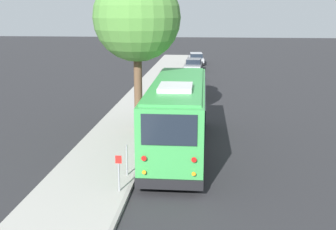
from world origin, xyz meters
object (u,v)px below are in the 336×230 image
object	(u,v)px
parked_sedan_gray	(194,65)
parked_sedan_silver	(196,59)
parked_sedan_tan	(185,89)
sign_post_far	(127,160)
shuttle_bus	(178,113)
street_tree	(137,12)
parked_sedan_white	(192,76)
sign_post_near	(119,173)

from	to	relation	value
parked_sedan_gray	parked_sedan_silver	bearing A→B (deg)	2.12
parked_sedan_tan	sign_post_far	world-z (taller)	sign_post_far
shuttle_bus	parked_sedan_tan	xyz separation A→B (m)	(12.46, 0.35, -1.23)
street_tree	sign_post_far	xyz separation A→B (m)	(-6.56, -0.60, -5.46)
shuttle_bus	parked_sedan_white	distance (m)	18.27
shuttle_bus	parked_sedan_gray	size ratio (longest dim) A/B	2.38
shuttle_bus	street_tree	xyz separation A→B (m)	(3.07, 2.30, 4.41)
parked_sedan_tan	parked_sedan_white	size ratio (longest dim) A/B	0.91
sign_post_far	parked_sedan_tan	bearing A→B (deg)	-4.84
shuttle_bus	sign_post_far	bearing A→B (deg)	153.52
parked_sedan_tan	sign_post_far	bearing A→B (deg)	178.86
parked_sedan_white	parked_sedan_silver	world-z (taller)	parked_sedan_white
shuttle_bus	parked_sedan_silver	world-z (taller)	shuttle_bus
sign_post_far	parked_sedan_gray	bearing A→B (deg)	-2.99
shuttle_bus	parked_sedan_white	size ratio (longest dim) A/B	2.16
parked_sedan_tan	parked_sedan_silver	distance (m)	19.46
sign_post_near	sign_post_far	size ratio (longest dim) A/B	1.07
sign_post_near	sign_post_far	xyz separation A→B (m)	(1.47, 0.00, -0.07)
parked_sedan_white	shuttle_bus	bearing A→B (deg)	-177.92
parked_sedan_silver	street_tree	distance (m)	29.47
parked_sedan_white	sign_post_near	world-z (taller)	sign_post_near
parked_sedan_gray	sign_post_near	bearing A→B (deg)	179.65
parked_sedan_tan	parked_sedan_white	bearing A→B (deg)	1.42
shuttle_bus	sign_post_near	xyz separation A→B (m)	(-4.96, 1.70, -0.98)
parked_sedan_tan	parked_sedan_gray	bearing A→B (deg)	2.96
shuttle_bus	parked_sedan_gray	distance (m)	25.62
parked_sedan_gray	sign_post_near	size ratio (longest dim) A/B	3.24
parked_sedan_tan	sign_post_near	xyz separation A→B (m)	(-17.42, 1.35, 0.25)
shuttle_bus	sign_post_far	world-z (taller)	shuttle_bus
parked_sedan_tan	parked_sedan_gray	distance (m)	13.14
sign_post_near	sign_post_far	world-z (taller)	sign_post_near
parked_sedan_white	sign_post_near	size ratio (longest dim) A/B	3.57
parked_sedan_tan	sign_post_near	world-z (taller)	sign_post_near
parked_sedan_white	parked_sedan_silver	bearing A→B (deg)	1.79
parked_sedan_white	sign_post_near	bearing A→B (deg)	177.81
parked_sedan_white	parked_sedan_gray	distance (m)	7.36
parked_sedan_white	parked_sedan_gray	world-z (taller)	parked_sedan_gray
parked_sedan_white	sign_post_near	xyz separation A→B (m)	(-23.20, 1.58, 0.21)
parked_sedan_tan	sign_post_far	distance (m)	16.01
sign_post_far	shuttle_bus	bearing A→B (deg)	-25.94
sign_post_near	parked_sedan_gray	bearing A→B (deg)	-2.85
parked_sedan_tan	sign_post_near	size ratio (longest dim) A/B	3.24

